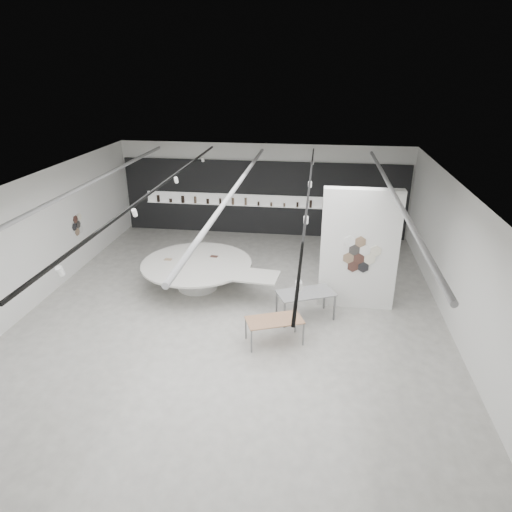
# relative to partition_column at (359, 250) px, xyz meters

# --- Properties ---
(room) EXTENTS (12.02, 14.02, 3.82)m
(room) POSITION_rel_partition_column_xyz_m (-3.59, -1.00, 0.27)
(room) COLOR #B6B4AC
(room) RESTS_ON ground
(back_wall_display) EXTENTS (11.80, 0.27, 3.10)m
(back_wall_display) POSITION_rel_partition_column_xyz_m (-3.58, 5.94, -0.26)
(back_wall_display) COLOR black
(back_wall_display) RESTS_ON ground
(partition_column) EXTENTS (2.20, 0.38, 3.60)m
(partition_column) POSITION_rel_partition_column_xyz_m (0.00, 0.00, 0.00)
(partition_column) COLOR white
(partition_column) RESTS_ON ground
(display_island) EXTENTS (4.66, 3.87, 0.90)m
(display_island) POSITION_rel_partition_column_xyz_m (-4.91, 0.48, -1.21)
(display_island) COLOR white
(display_island) RESTS_ON ground
(sample_table_wood) EXTENTS (1.60, 1.20, 0.67)m
(sample_table_wood) POSITION_rel_partition_column_xyz_m (-2.20, -2.32, -1.17)
(sample_table_wood) COLOR #A57655
(sample_table_wood) RESTS_ON ground
(sample_table_stone) EXTENTS (1.76, 1.36, 0.81)m
(sample_table_stone) POSITION_rel_partition_column_xyz_m (-1.45, -0.96, -1.06)
(sample_table_stone) COLOR gray
(sample_table_stone) RESTS_ON ground
(kitchen_counter) EXTENTS (1.63, 0.78, 1.24)m
(kitchen_counter) POSITION_rel_partition_column_xyz_m (-0.04, 5.54, -1.35)
(kitchen_counter) COLOR white
(kitchen_counter) RESTS_ON ground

